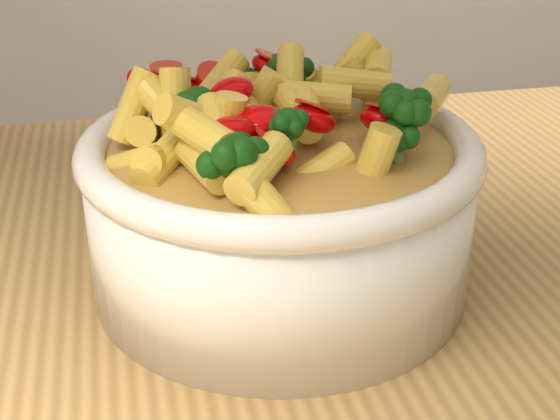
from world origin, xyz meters
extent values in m
cube|color=tan|center=(0.00, 0.00, 0.88)|extent=(1.20, 0.80, 0.04)
cylinder|color=white|center=(0.01, 0.03, 0.95)|extent=(0.25, 0.25, 0.10)
ellipsoid|color=white|center=(0.01, 0.03, 0.92)|extent=(0.23, 0.23, 0.04)
torus|color=white|center=(0.01, 0.03, 1.00)|extent=(0.26, 0.26, 0.02)
ellipsoid|color=gold|center=(0.01, 0.03, 1.00)|extent=(0.22, 0.22, 0.03)
camera|label=1|loc=(-0.09, -0.43, 1.19)|focal=50.00mm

